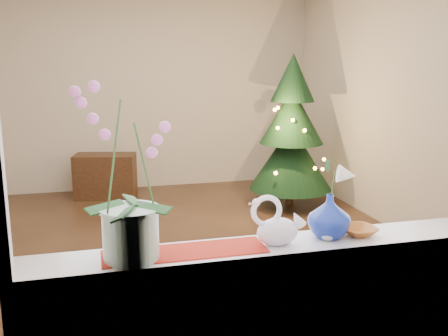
{
  "coord_description": "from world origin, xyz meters",
  "views": [
    {
      "loc": [
        -0.73,
        -4.35,
        1.72
      ],
      "look_at": [
        0.04,
        -1.4,
        1.07
      ],
      "focal_mm": 40.0,
      "sensor_mm": 36.0,
      "label": 1
    }
  ],
  "objects_px": {
    "xmas_tree": "(292,131)",
    "side_table": "(105,176)",
    "amber_dish": "(359,231)",
    "paperweight": "(328,233)",
    "orchid_pot": "(128,173)",
    "blue_vase": "(329,213)",
    "swan": "(278,221)"
  },
  "relations": [
    {
      "from": "swan",
      "to": "blue_vase",
      "type": "bearing_deg",
      "value": 22.04
    },
    {
      "from": "orchid_pot",
      "to": "side_table",
      "type": "distance_m",
      "value": 4.55
    },
    {
      "from": "swan",
      "to": "side_table",
      "type": "distance_m",
      "value": 4.54
    },
    {
      "from": "swan",
      "to": "amber_dish",
      "type": "height_order",
      "value": "swan"
    },
    {
      "from": "xmas_tree",
      "to": "amber_dish",
      "type": "bearing_deg",
      "value": -107.3
    },
    {
      "from": "swan",
      "to": "blue_vase",
      "type": "distance_m",
      "value": 0.26
    },
    {
      "from": "swan",
      "to": "xmas_tree",
      "type": "bearing_deg",
      "value": 82.53
    },
    {
      "from": "orchid_pot",
      "to": "swan",
      "type": "height_order",
      "value": "orchid_pot"
    },
    {
      "from": "blue_vase",
      "to": "paperweight",
      "type": "distance_m",
      "value": 0.09
    },
    {
      "from": "xmas_tree",
      "to": "side_table",
      "type": "xyz_separation_m",
      "value": [
        -2.16,
        0.91,
        -0.63
      ]
    },
    {
      "from": "swan",
      "to": "xmas_tree",
      "type": "relative_size",
      "value": 0.14
    },
    {
      "from": "xmas_tree",
      "to": "side_table",
      "type": "relative_size",
      "value": 2.41
    },
    {
      "from": "amber_dish",
      "to": "xmas_tree",
      "type": "distance_m",
      "value": 3.66
    },
    {
      "from": "side_table",
      "to": "swan",
      "type": "bearing_deg",
      "value": -68.72
    },
    {
      "from": "paperweight",
      "to": "blue_vase",
      "type": "bearing_deg",
      "value": 59.09
    },
    {
      "from": "amber_dish",
      "to": "xmas_tree",
      "type": "relative_size",
      "value": 0.08
    },
    {
      "from": "side_table",
      "to": "amber_dish",
      "type": "bearing_deg",
      "value": -63.51
    },
    {
      "from": "amber_dish",
      "to": "xmas_tree",
      "type": "bearing_deg",
      "value": 72.7
    },
    {
      "from": "paperweight",
      "to": "side_table",
      "type": "height_order",
      "value": "paperweight"
    },
    {
      "from": "paperweight",
      "to": "side_table",
      "type": "bearing_deg",
      "value": 101.42
    },
    {
      "from": "orchid_pot",
      "to": "paperweight",
      "type": "bearing_deg",
      "value": -0.3
    },
    {
      "from": "paperweight",
      "to": "swan",
      "type": "bearing_deg",
      "value": 177.39
    },
    {
      "from": "xmas_tree",
      "to": "orchid_pot",
      "type": "bearing_deg",
      "value": -121.3
    },
    {
      "from": "orchid_pot",
      "to": "paperweight",
      "type": "xyz_separation_m",
      "value": [
        0.88,
        -0.0,
        -0.32
      ]
    },
    {
      "from": "paperweight",
      "to": "side_table",
      "type": "distance_m",
      "value": 4.58
    },
    {
      "from": "orchid_pot",
      "to": "blue_vase",
      "type": "relative_size",
      "value": 3.09
    },
    {
      "from": "swan",
      "to": "amber_dish",
      "type": "bearing_deg",
      "value": 18.46
    },
    {
      "from": "blue_vase",
      "to": "xmas_tree",
      "type": "bearing_deg",
      "value": 70.43
    },
    {
      "from": "orchid_pot",
      "to": "amber_dish",
      "type": "distance_m",
      "value": 1.11
    },
    {
      "from": "swan",
      "to": "side_table",
      "type": "xyz_separation_m",
      "value": [
        -0.66,
        4.43,
        -0.75
      ]
    },
    {
      "from": "orchid_pot",
      "to": "xmas_tree",
      "type": "height_order",
      "value": "xmas_tree"
    },
    {
      "from": "swan",
      "to": "paperweight",
      "type": "xyz_separation_m",
      "value": [
        0.24,
        -0.01,
        -0.07
      ]
    }
  ]
}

